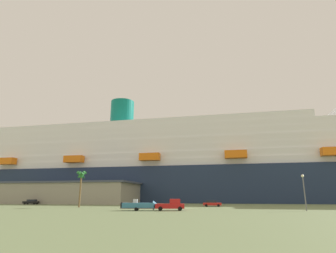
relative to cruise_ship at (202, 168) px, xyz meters
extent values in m
plane|color=#66754C|center=(-2.83, -25.31, -14.20)|extent=(600.00, 600.00, 0.00)
cube|color=#1E2D4C|center=(-2.51, 0.20, -7.13)|extent=(237.30, 46.47, 14.13)
cube|color=white|center=(-2.51, 0.20, 1.38)|extent=(208.90, 42.12, 2.90)
cube|color=white|center=(-7.22, 0.51, 4.28)|extent=(200.77, 40.90, 2.90)
cube|color=white|center=(-11.92, 0.82, 7.18)|extent=(186.90, 39.22, 2.90)
cube|color=white|center=(-16.63, 1.14, 10.08)|extent=(177.45, 38.22, 2.90)
cube|color=white|center=(-21.33, 1.45, 12.97)|extent=(166.47, 36.82, 2.90)
cube|color=white|center=(-26.04, 1.76, 15.87)|extent=(156.21, 35.74, 2.90)
cube|color=white|center=(-30.74, 2.08, 18.77)|extent=(150.30, 34.86, 2.90)
cylinder|color=#0C7266|center=(-37.80, 2.55, 26.72)|extent=(11.82, 11.82, 13.00)
cube|color=orange|center=(-85.92, -10.33, 3.41)|extent=(8.20, 3.72, 2.80)
cube|color=orange|center=(-52.98, -12.52, 3.41)|extent=(8.20, 3.72, 2.80)
cube|color=orange|center=(-20.05, -14.72, 3.41)|extent=(8.20, 3.72, 2.80)
cube|color=orange|center=(12.89, -16.91, 3.41)|extent=(8.20, 3.72, 2.80)
cube|color=orange|center=(45.82, -19.11, 3.41)|extent=(8.20, 3.72, 2.80)
cube|color=gray|center=(-46.78, -21.11, -10.69)|extent=(46.42, 26.48, 7.02)
cube|color=#3F4759|center=(-46.78, -21.11, -6.88)|extent=(48.27, 27.54, 0.60)
cube|color=red|center=(-4.93, -65.23, -13.35)|extent=(5.82, 2.76, 0.90)
cube|color=red|center=(-3.93, -65.09, -12.45)|extent=(2.25, 2.10, 0.90)
cube|color=#26333F|center=(-3.26, -65.00, -12.54)|extent=(0.33, 1.68, 0.63)
cylinder|color=black|center=(-3.12, -63.97, -13.80)|extent=(0.83, 0.39, 0.80)
cylinder|color=black|center=(-2.85, -65.95, -13.80)|extent=(0.83, 0.39, 0.80)
cylinder|color=black|center=(-6.84, -64.49, -13.80)|extent=(0.83, 0.39, 0.80)
cylinder|color=black|center=(-6.56, -66.47, -13.80)|extent=(0.83, 0.39, 0.80)
cube|color=#595960|center=(-10.97, -66.08, -13.73)|extent=(6.92, 2.73, 0.16)
cube|color=#595960|center=(-7.03, -65.53, -13.73)|extent=(2.20, 0.43, 0.10)
cylinder|color=black|center=(-11.41, -65.13, -13.88)|extent=(0.66, 0.31, 0.64)
cylinder|color=black|center=(-11.13, -67.12, -13.88)|extent=(0.66, 0.31, 0.64)
cube|color=teal|center=(-10.97, -66.08, -13.20)|extent=(6.34, 2.84, 0.90)
cone|color=teal|center=(-7.54, -65.60, -13.20)|extent=(1.44, 1.96, 1.81)
cube|color=silver|center=(-11.57, -66.17, -12.40)|extent=(0.93, 1.10, 0.70)
cube|color=black|center=(-14.20, -66.54, -13.20)|extent=(0.43, 0.55, 1.10)
cylinder|color=brown|center=(-29.17, -53.70, -10.36)|extent=(0.44, 0.44, 7.69)
cone|color=#287233|center=(-28.77, -53.68, -6.42)|extent=(0.80, 2.37, 2.23)
cone|color=#287233|center=(-28.91, -53.40, -6.42)|extent=(2.43, 2.21, 1.72)
cone|color=#287233|center=(-29.06, -53.32, -6.42)|extent=(2.46, 1.34, 2.21)
cone|color=#287233|center=(-29.34, -53.34, -6.42)|extent=(2.47, 1.65, 2.16)
cone|color=#287233|center=(-29.55, -53.56, -6.42)|extent=(1.46, 2.44, 2.23)
cone|color=#287233|center=(-29.52, -53.89, -6.42)|extent=(1.83, 2.60, 1.80)
cone|color=#287233|center=(-29.34, -54.06, -6.42)|extent=(2.66, 1.75, 1.58)
cone|color=#287233|center=(-29.16, -54.10, -6.42)|extent=(2.39, 0.75, 2.19)
cone|color=#287233|center=(-28.88, -53.98, -6.42)|extent=(2.17, 2.22, 2.16)
sphere|color=#287233|center=(-29.17, -53.70, -6.52)|extent=(1.10, 1.10, 1.10)
cylinder|color=slate|center=(20.84, -62.76, -11.05)|extent=(0.20, 0.20, 6.29)
sphere|color=#F9F2CC|center=(20.84, -62.76, -7.66)|extent=(0.56, 0.56, 0.56)
cube|color=red|center=(3.45, -44.29, -13.52)|extent=(4.87, 2.13, 0.70)
cube|color=#1E232D|center=(3.21, -44.28, -12.90)|extent=(2.76, 1.83, 0.55)
cylinder|color=black|center=(5.07, -43.43, -13.87)|extent=(0.67, 0.25, 0.66)
cylinder|color=black|center=(4.98, -45.31, -13.87)|extent=(0.67, 0.25, 0.66)
cylinder|color=black|center=(1.92, -43.27, -13.87)|extent=(0.67, 0.25, 0.66)
cylinder|color=black|center=(1.82, -45.15, -13.87)|extent=(0.67, 0.25, 0.66)
cube|color=black|center=(-55.14, -34.74, -13.52)|extent=(4.92, 2.35, 0.70)
cube|color=#1E232D|center=(-54.90, -34.71, -12.90)|extent=(2.82, 1.93, 0.55)
cylinder|color=black|center=(-56.59, -35.82, -13.87)|extent=(0.68, 0.29, 0.66)
cylinder|color=black|center=(-56.79, -34.02, -13.87)|extent=(0.68, 0.29, 0.66)
cylinder|color=black|center=(-53.48, -35.46, -13.87)|extent=(0.68, 0.29, 0.66)
cylinder|color=black|center=(-53.69, -33.66, -13.87)|extent=(0.68, 0.29, 0.66)
camera|label=1|loc=(2.82, -119.85, -11.36)|focal=29.23mm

